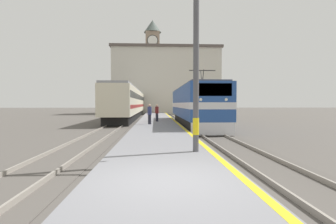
% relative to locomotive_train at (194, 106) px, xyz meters
% --- Properties ---
extents(ground_plane, '(200.00, 200.00, 0.00)m').
position_rel_locomotive_train_xyz_m(ground_plane, '(-3.38, 11.99, -1.88)').
color(ground_plane, '#514C47').
extents(platform, '(3.77, 140.00, 0.37)m').
position_rel_locomotive_train_xyz_m(platform, '(-3.38, 6.99, -1.70)').
color(platform, slate).
rests_on(platform, ground).
extents(rail_track_near, '(2.84, 140.00, 0.16)m').
position_rel_locomotive_train_xyz_m(rail_track_near, '(0.00, 6.99, -1.85)').
color(rail_track_near, '#514C47').
rests_on(rail_track_near, ground).
extents(rail_track_far, '(2.83, 140.00, 0.16)m').
position_rel_locomotive_train_xyz_m(rail_track_far, '(-7.23, 6.99, -1.85)').
color(rail_track_far, '#514C47').
rests_on(rail_track_far, ground).
extents(locomotive_train, '(2.92, 15.69, 4.65)m').
position_rel_locomotive_train_xyz_m(locomotive_train, '(0.00, 0.00, 0.00)').
color(locomotive_train, black).
rests_on(locomotive_train, ground).
extents(passenger_train, '(2.92, 54.70, 4.05)m').
position_rel_locomotive_train_xyz_m(passenger_train, '(-7.23, 25.97, 0.30)').
color(passenger_train, black).
rests_on(passenger_train, ground).
extents(catenary_mast, '(2.48, 0.22, 8.07)m').
position_rel_locomotive_train_xyz_m(catenary_mast, '(-2.06, -14.61, 2.61)').
color(catenary_mast, '#4C4C51').
rests_on(catenary_mast, platform).
extents(person_on_platform, '(0.34, 0.34, 1.64)m').
position_rel_locomotive_train_xyz_m(person_on_platform, '(-3.43, 1.27, -0.65)').
color(person_on_platform, '#23232D').
rests_on(person_on_platform, platform).
extents(second_waiting_passenger, '(0.34, 0.34, 1.67)m').
position_rel_locomotive_train_xyz_m(second_waiting_passenger, '(-4.07, -2.06, -0.64)').
color(second_waiting_passenger, '#23232D').
rests_on(second_waiting_passenger, platform).
extents(clock_tower, '(3.98, 3.98, 21.62)m').
position_rel_locomotive_train_xyz_m(clock_tower, '(-4.10, 38.09, 9.60)').
color(clock_tower, gray).
rests_on(clock_tower, ground).
extents(station_building, '(22.08, 7.75, 13.59)m').
position_rel_locomotive_train_xyz_m(station_building, '(-1.27, 30.52, 4.94)').
color(station_building, beige).
rests_on(station_building, ground).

